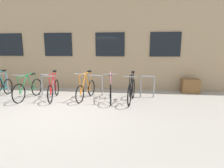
# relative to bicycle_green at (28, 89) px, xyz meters

# --- Properties ---
(ground_plane) EXTENTS (42.00, 42.00, 0.00)m
(ground_plane) POSITION_rel_bicycle_green_xyz_m (1.64, -1.23, -0.38)
(ground_plane) COLOR #9E998E
(storefront_building) EXTENTS (28.00, 5.66, 5.44)m
(storefront_building) POSITION_rel_bicycle_green_xyz_m (1.64, 4.78, 2.34)
(storefront_building) COLOR tan
(storefront_building) RESTS_ON ground
(bike_rack) EXTENTS (6.55, 0.05, 0.84)m
(bike_rack) POSITION_rel_bicycle_green_xyz_m (1.43, 0.67, 0.13)
(bike_rack) COLOR gray
(bike_rack) RESTS_ON ground
(bicycle_green) EXTENTS (0.44, 1.77, 0.99)m
(bicycle_green) POSITION_rel_bicycle_green_xyz_m (0.00, 0.00, 0.00)
(bicycle_green) COLOR black
(bicycle_green) RESTS_ON ground
(bicycle_black) EXTENTS (0.44, 1.74, 1.07)m
(bicycle_black) POSITION_rel_bicycle_green_xyz_m (3.83, 0.03, 0.02)
(bicycle_black) COLOR black
(bicycle_black) RESTS_ON ground
(bicycle_pink) EXTENTS (0.44, 1.75, 1.06)m
(bicycle_pink) POSITION_rel_bicycle_green_xyz_m (3.08, 0.12, 0.01)
(bicycle_pink) COLOR black
(bicycle_pink) RESTS_ON ground
(bicycle_red) EXTENTS (0.51, 1.73, 1.05)m
(bicycle_red) POSITION_rel_bicycle_green_xyz_m (0.94, 0.09, -0.00)
(bicycle_red) COLOR black
(bicycle_red) RESTS_ON ground
(bicycle_teal) EXTENTS (0.44, 1.74, 1.05)m
(bicycle_teal) POSITION_rel_bicycle_green_xyz_m (-1.18, 0.06, -0.00)
(bicycle_teal) COLOR black
(bicycle_teal) RESTS_ON ground
(bicycle_orange) EXTENTS (0.46, 1.65, 1.05)m
(bicycle_orange) POSITION_rel_bicycle_green_xyz_m (2.15, 0.21, -0.01)
(bicycle_orange) COLOR black
(bicycle_orange) RESTS_ON ground
(planter_box) EXTENTS (0.70, 0.44, 0.60)m
(planter_box) POSITION_rel_bicycle_green_xyz_m (6.31, 1.62, -0.08)
(planter_box) COLOR brown
(planter_box) RESTS_ON ground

